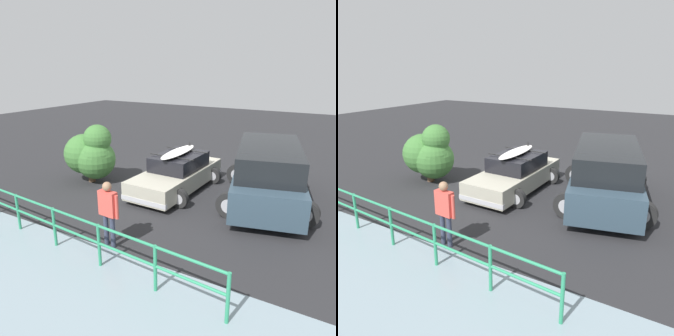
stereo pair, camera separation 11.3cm
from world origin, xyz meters
The scene contains 6 objects.
ground_plane centered at (0.00, 0.00, -0.01)m, with size 44.00×44.00×0.02m, color #28282B.
sedan_car centered at (-0.29, 0.54, 0.59)m, with size 2.25×4.10×1.51m.
suv_car centered at (-3.23, 0.14, 0.95)m, with size 3.36×5.13×1.85m.
person_bystander centered at (-0.68, 4.62, 0.97)m, with size 0.63×0.22×1.62m.
railing_fence centered at (0.46, 5.25, 0.65)m, with size 8.88×0.73×0.98m.
bush_near_left centered at (2.82, 1.34, 1.04)m, with size 1.95×1.49×2.15m.
Camera 1 is at (-5.32, 9.94, 4.12)m, focal length 35.00 mm.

